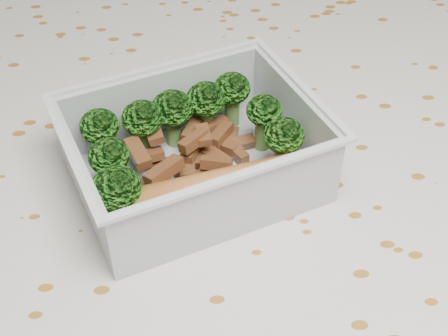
{
  "coord_description": "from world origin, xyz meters",
  "views": [
    {
      "loc": [
        -0.02,
        -0.3,
        1.05
      ],
      "look_at": [
        0.0,
        -0.01,
        0.78
      ],
      "focal_mm": 50.0,
      "sensor_mm": 36.0,
      "label": 1
    }
  ],
  "objects": [
    {
      "name": "lunch_container",
      "position": [
        -0.02,
        0.01,
        0.78
      ],
      "size": [
        0.2,
        0.17,
        0.06
      ],
      "color": "silver",
      "rests_on": "tablecloth"
    },
    {
      "name": "broccoli_florets",
      "position": [
        -0.02,
        0.02,
        0.79
      ],
      "size": [
        0.15,
        0.12,
        0.04
      ],
      "color": "#608C3F",
      "rests_on": "lunch_container"
    },
    {
      "name": "meat_pile",
      "position": [
        -0.02,
        0.02,
        0.77
      ],
      "size": [
        0.1,
        0.08,
        0.03
      ],
      "color": "brown",
      "rests_on": "lunch_container"
    },
    {
      "name": "sausage",
      "position": [
        -0.0,
        -0.02,
        0.78
      ],
      "size": [
        0.14,
        0.05,
        0.03
      ],
      "color": "#B9682F",
      "rests_on": "lunch_container"
    },
    {
      "name": "dining_table",
      "position": [
        0.0,
        0.0,
        0.67
      ],
      "size": [
        1.4,
        0.9,
        0.75
      ],
      "color": "brown",
      "rests_on": "ground"
    },
    {
      "name": "tablecloth",
      "position": [
        0.0,
        0.0,
        0.72
      ],
      "size": [
        1.46,
        0.96,
        0.19
      ],
      "color": "silver",
      "rests_on": "dining_table"
    }
  ]
}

